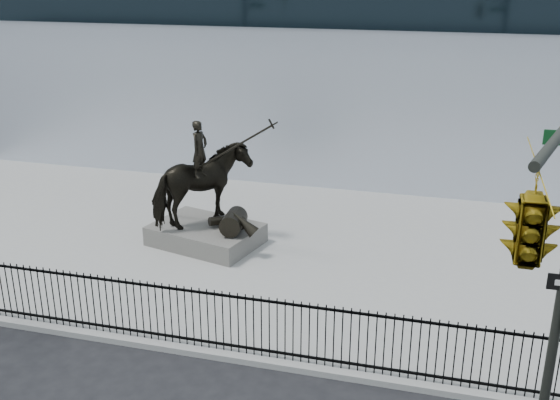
# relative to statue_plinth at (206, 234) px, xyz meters

# --- Properties ---
(ground) EXTENTS (120.00, 120.00, 0.00)m
(ground) POSITION_rel_statue_plinth_xyz_m (2.24, -6.77, -0.45)
(ground) COLOR black
(ground) RESTS_ON ground
(plaza) EXTENTS (30.00, 12.00, 0.15)m
(plaza) POSITION_rel_statue_plinth_xyz_m (2.24, 0.23, -0.38)
(plaza) COLOR gray
(plaza) RESTS_ON ground
(building) EXTENTS (44.00, 14.00, 9.00)m
(building) POSITION_rel_statue_plinth_xyz_m (2.24, 13.23, 4.05)
(building) COLOR silver
(building) RESTS_ON ground
(picket_fence) EXTENTS (22.10, 0.10, 1.50)m
(picket_fence) POSITION_rel_statue_plinth_xyz_m (2.24, -5.52, 0.45)
(picket_fence) COLOR black
(picket_fence) RESTS_ON plaza
(statue_plinth) EXTENTS (3.65, 2.92, 0.60)m
(statue_plinth) POSITION_rel_statue_plinth_xyz_m (0.00, 0.00, 0.00)
(statue_plinth) COLOR #5A5753
(statue_plinth) RESTS_ON plaza
(equestrian_statue) EXTENTS (4.00, 2.99, 3.48)m
(equestrian_statue) POSITION_rel_statue_plinth_xyz_m (0.06, -0.02, 1.56)
(equestrian_statue) COLOR black
(equestrian_statue) RESTS_ON statue_plinth
(traffic_signal_right) EXTENTS (2.17, 6.86, 7.00)m
(traffic_signal_right) POSITION_rel_statue_plinth_xyz_m (8.70, -8.77, 4.40)
(traffic_signal_right) COLOR black
(traffic_signal_right) RESTS_ON ground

